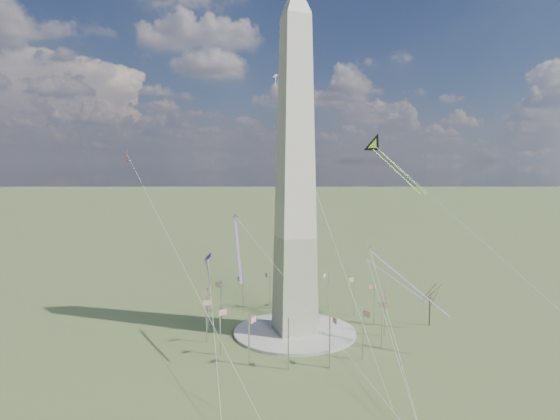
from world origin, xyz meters
name	(u,v)px	position (x,y,z in m)	size (l,w,h in m)	color
ground	(295,333)	(0.00, 0.00, 0.00)	(2000.00, 2000.00, 0.00)	#516331
plaza	(295,332)	(0.00, 0.00, 0.40)	(36.00, 36.00, 0.80)	#A7A398
washington_monument	(295,170)	(0.00, 0.00, 47.95)	(15.56, 15.56, 100.00)	#AFA693
flagpole_ring	(295,309)	(0.00, 0.00, 7.27)	(54.40, 54.40, 13.00)	silver
tree_near	(430,295)	(42.04, -5.75, 9.58)	(7.67, 7.67, 13.43)	#4D3A2E
kite_delta_black	(376,147)	(28.79, 5.78, 54.84)	(12.04, 22.24, 18.17)	black
kite_diamond_purple	(208,261)	(-24.88, 3.03, 22.62)	(2.09, 3.26, 10.01)	#391973
kite_streamer_left	(395,270)	(23.14, -16.58, 20.93)	(14.46, 21.20, 16.73)	#ED2544
kite_streamer_mid	(237,239)	(-18.90, -8.13, 30.31)	(4.48, 21.35, 14.71)	#ED2544
kite_streamer_right	(388,274)	(29.88, -1.24, 16.10)	(15.14, 14.06, 13.38)	#ED2544
kite_small_red	(126,153)	(-45.88, 36.43, 53.08)	(1.39, 2.13, 4.63)	#BD3716
kite_small_white	(276,77)	(7.37, 43.50, 81.31)	(1.69, 1.52, 4.64)	white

